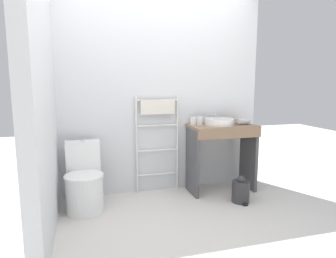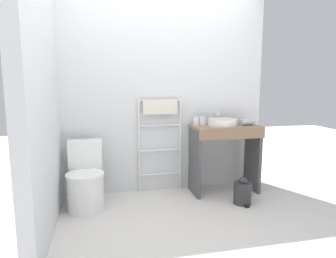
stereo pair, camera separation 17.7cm
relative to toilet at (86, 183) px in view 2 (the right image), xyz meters
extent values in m
plane|color=silver|center=(0.94, -0.92, -0.29)|extent=(12.00, 12.00, 0.00)
cube|color=silver|center=(0.94, 0.44, 0.94)|extent=(2.67, 0.12, 2.46)
cube|color=silver|center=(-0.33, -0.27, 0.94)|extent=(0.12, 1.94, 2.46)
cylinder|color=white|center=(0.00, -0.06, -0.09)|extent=(0.39, 0.39, 0.39)
cylinder|color=white|center=(0.00, -0.06, 0.11)|extent=(0.41, 0.41, 0.02)
cube|color=white|center=(0.00, 0.19, 0.27)|extent=(0.38, 0.15, 0.34)
cylinder|color=silver|center=(0.00, 0.19, 0.45)|extent=(0.05, 0.05, 0.01)
cylinder|color=white|center=(0.64, 0.35, 0.32)|extent=(0.02, 0.02, 1.21)
cylinder|color=white|center=(1.17, 0.35, 0.32)|extent=(0.02, 0.02, 1.21)
cylinder|color=white|center=(0.91, 0.35, -0.07)|extent=(0.53, 0.02, 0.02)
cylinder|color=white|center=(0.91, 0.35, 0.24)|extent=(0.53, 0.02, 0.02)
cylinder|color=white|center=(0.91, 0.35, 0.56)|extent=(0.53, 0.02, 0.02)
cylinder|color=white|center=(0.91, 0.35, 0.88)|extent=(0.53, 0.02, 0.02)
cube|color=silver|center=(0.91, 0.32, 0.80)|extent=(0.43, 0.04, 0.18)
cube|color=#84664C|center=(1.69, 0.14, 0.55)|extent=(0.82, 0.46, 0.03)
cube|color=#84664C|center=(1.69, -0.08, 0.48)|extent=(0.82, 0.02, 0.10)
cube|color=#4C4C4F|center=(1.30, 0.14, 0.12)|extent=(0.04, 0.39, 0.82)
cube|color=#4C4C4F|center=(2.08, 0.14, 0.12)|extent=(0.04, 0.39, 0.82)
cylinder|color=white|center=(1.66, 0.15, 0.61)|extent=(0.36, 0.36, 0.08)
cylinder|color=silver|center=(1.66, 0.15, 0.64)|extent=(0.30, 0.30, 0.01)
cylinder|color=silver|center=(1.66, 0.34, 0.63)|extent=(0.02, 0.02, 0.13)
cylinder|color=silver|center=(1.66, 0.29, 0.68)|extent=(0.02, 0.09, 0.02)
cylinder|color=white|center=(1.36, 0.26, 0.62)|extent=(0.08, 0.08, 0.10)
cylinder|color=white|center=(1.43, 0.24, 0.62)|extent=(0.08, 0.08, 0.10)
cylinder|color=#B7B7BC|center=(1.95, 0.08, 0.60)|extent=(0.14, 0.07, 0.07)
cone|color=#9C9CA0|center=(2.05, 0.08, 0.60)|extent=(0.05, 0.06, 0.06)
cube|color=#B7B7BC|center=(1.92, 0.16, 0.60)|extent=(0.04, 0.08, 0.05)
cylinder|color=#333335|center=(1.75, -0.28, -0.16)|extent=(0.21, 0.21, 0.25)
sphere|color=#333335|center=(1.75, -0.28, -0.02)|extent=(0.09, 0.09, 0.09)
cube|color=black|center=(1.75, -0.40, -0.28)|extent=(0.05, 0.04, 0.02)
camera|label=1|loc=(0.03, -3.25, 1.10)|focal=32.00mm
camera|label=2|loc=(0.20, -3.29, 1.10)|focal=32.00mm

